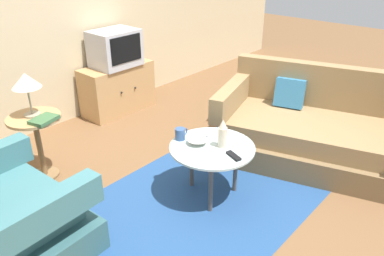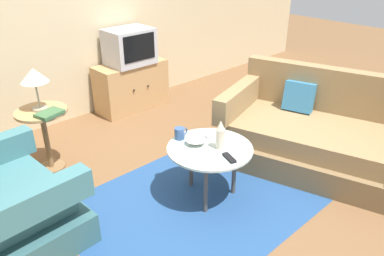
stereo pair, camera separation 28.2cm
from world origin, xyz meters
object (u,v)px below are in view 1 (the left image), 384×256
(side_table, at_px, (37,135))
(table_lamp, at_px, (26,82))
(vase, at_px, (223,134))
(tv_remote_silver, at_px, (207,133))
(couch, at_px, (315,131))
(coffee_table, at_px, (212,152))
(tv_stand, at_px, (118,88))
(book, at_px, (44,120))
(tv_remote_dark, at_px, (234,156))
(bowl, at_px, (198,142))
(television, at_px, (115,48))
(mug, at_px, (180,134))

(side_table, xyz_separation_m, table_lamp, (0.01, 0.02, 0.48))
(vase, height_order, tv_remote_silver, vase)
(couch, bearing_deg, coffee_table, 55.58)
(tv_remote_silver, bearing_deg, tv_stand, -127.50)
(couch, distance_m, book, 2.53)
(tv_stand, distance_m, book, 1.67)
(coffee_table, bearing_deg, book, 123.51)
(tv_stand, xyz_separation_m, tv_remote_dark, (-0.64, -2.25, 0.19))
(bowl, distance_m, tv_remote_dark, 0.35)
(table_lamp, relative_size, tv_remote_dark, 2.50)
(side_table, height_order, book, book)
(couch, height_order, television, television)
(side_table, relative_size, table_lamp, 1.58)
(couch, bearing_deg, vase, 57.52)
(vase, bearing_deg, bowl, 118.58)
(coffee_table, distance_m, bowl, 0.15)
(table_lamp, distance_m, mug, 1.36)
(side_table, height_order, vase, vase)
(couch, relative_size, tv_stand, 2.28)
(tv_remote_dark, bearing_deg, tv_stand, 3.28)
(coffee_table, bearing_deg, vase, -46.82)
(television, height_order, bowl, television)
(mug, distance_m, bowl, 0.17)
(coffee_table, relative_size, side_table, 1.15)
(bowl, relative_size, book, 0.66)
(side_table, bearing_deg, mug, -55.84)
(table_lamp, height_order, book, table_lamp)
(tv_stand, relative_size, tv_remote_dark, 5.84)
(couch, relative_size, bowl, 12.14)
(bowl, distance_m, book, 1.31)
(couch, xyz_separation_m, tv_remote_dark, (-1.19, 0.14, 0.20))
(coffee_table, relative_size, bowl, 4.16)
(coffee_table, bearing_deg, tv_stand, 72.80)
(coffee_table, xyz_separation_m, tv_remote_dark, (-0.02, -0.23, 0.06))
(television, xyz_separation_m, mug, (-0.71, -1.72, -0.29))
(mug, distance_m, tv_remote_silver, 0.26)
(coffee_table, xyz_separation_m, television, (0.63, 2.00, 0.39))
(television, relative_size, vase, 2.25)
(tv_stand, relative_size, vase, 3.71)
(couch, height_order, tv_remote_silver, couch)
(tv_remote_silver, distance_m, book, 1.39)
(tv_remote_silver, bearing_deg, tv_remote_dark, 44.62)
(coffee_table, bearing_deg, side_table, 120.80)
(couch, xyz_separation_m, mug, (-1.25, 0.65, 0.24))
(coffee_table, relative_size, table_lamp, 1.82)
(tv_stand, relative_size, mug, 6.58)
(table_lamp, bearing_deg, bowl, -58.80)
(side_table, distance_m, mug, 1.29)
(mug, bearing_deg, television, 67.65)
(coffee_table, height_order, tv_remote_dark, tv_remote_dark)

